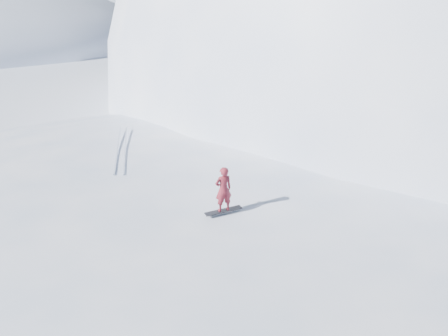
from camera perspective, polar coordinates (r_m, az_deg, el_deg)
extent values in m
plane|color=white|center=(15.55, -10.29, -11.97)|extent=(400.00, 400.00, 0.00)
ellipsoid|color=white|center=(17.87, -5.36, -6.41)|extent=(36.00, 28.00, 4.80)
ellipsoid|color=white|center=(43.69, 27.32, 9.63)|extent=(60.00, 56.00, 56.00)
ellipsoid|color=white|center=(34.25, 13.07, 8.29)|extent=(28.00, 24.00, 18.00)
ellipsoid|color=white|center=(129.90, -19.32, 19.05)|extent=(140.00, 90.00, 36.00)
ellipsoid|color=white|center=(15.37, -27.08, -15.15)|extent=(6.00, 5.40, 0.80)
ellipsoid|color=white|center=(13.14, 10.39, -20.02)|extent=(5.00, 4.50, 0.70)
ellipsoid|color=white|center=(20.99, -12.67, -2.01)|extent=(7.00, 6.30, 1.00)
ellipsoid|color=white|center=(19.06, 13.27, -4.91)|extent=(4.00, 3.60, 0.60)
cube|color=black|center=(13.21, -0.08, -6.10)|extent=(1.27, 0.76, 0.02)
imported|color=maroon|center=(12.83, -0.08, -3.06)|extent=(0.67, 0.58, 1.56)
cube|color=silver|center=(19.02, -14.96, 2.90)|extent=(1.30, 5.88, 0.04)
cube|color=silver|center=(18.92, -13.93, 2.91)|extent=(1.36, 5.87, 0.04)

